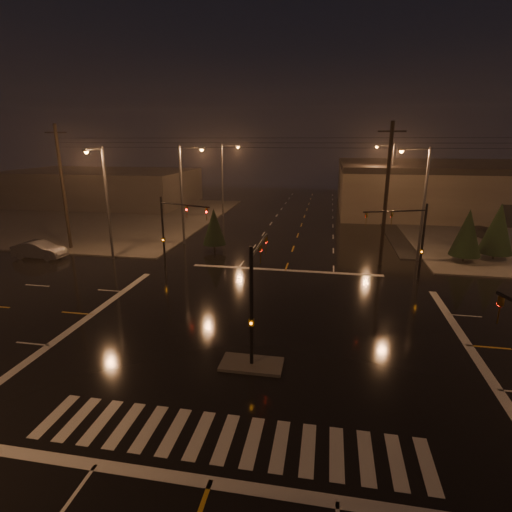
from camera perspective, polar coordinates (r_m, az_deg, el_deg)
name	(u,v)px	position (r m, az deg, el deg)	size (l,w,h in m)	color
ground	(265,329)	(23.54, 1.25, -10.35)	(140.00, 140.00, 0.00)	black
sidewalk_nw	(90,217)	(61.61, -22.66, 5.21)	(36.00, 36.00, 0.12)	#46433E
median_island	(252,364)	(20.05, -0.63, -15.20)	(3.00, 1.60, 0.15)	#46433E
crosswalk	(226,438)	(16.14, -4.33, -24.53)	(15.00, 2.60, 0.01)	beige
stop_bar_near	(210,482)	(14.75, -6.56, -29.46)	(16.00, 0.50, 0.01)	beige
stop_bar_far	(285,270)	(33.65, 4.22, -2.03)	(16.00, 0.50, 0.01)	beige
commercial_block	(101,187)	(73.94, -21.21, 9.17)	(30.00, 18.00, 5.60)	#3E3936
signal_mast_median	(255,287)	(19.25, -0.14, -4.38)	(0.25, 4.59, 6.00)	black
signal_mast_ne	(411,233)	(32.26, 21.23, 3.07)	(4.84, 1.86, 6.00)	black
signal_mast_nw	(172,224)	(34.13, -11.92, 4.50)	(4.84, 1.86, 6.00)	black
streetlight_1	(184,188)	(41.67, -10.20, 9.48)	(2.77, 0.32, 10.00)	#38383A
streetlight_2	(224,175)	(56.86, -4.54, 11.43)	(2.77, 0.32, 10.00)	#38383A
streetlight_3	(421,196)	(37.93, 22.49, 7.86)	(2.77, 0.32, 10.00)	#38383A
streetlight_4	(389,177)	(57.53, 18.52, 10.71)	(2.77, 0.32, 10.00)	#38383A
streetlight_5	(105,196)	(37.63, -20.80, 7.98)	(0.32, 2.77, 10.00)	#38383A
utility_pole_0	(63,187)	(43.22, -25.86, 8.80)	(2.20, 0.32, 12.00)	black
utility_pole_1	(386,195)	(35.38, 18.11, 8.31)	(2.20, 0.32, 12.00)	black
conifer_0	(467,232)	(39.49, 27.96, 2.99)	(2.65, 2.65, 4.84)	black
conifer_1	(498,228)	(41.65, 31.29, 3.39)	(2.90, 2.90, 5.23)	black
conifer_3	(214,226)	(39.02, -6.02, 4.22)	(2.26, 2.26, 4.23)	black
car_parked	(483,232)	(51.20, 29.72, 3.00)	(1.61, 4.00, 1.36)	black
car_crossing	(39,250)	(41.84, -28.55, 0.79)	(1.70, 4.87, 1.61)	slate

